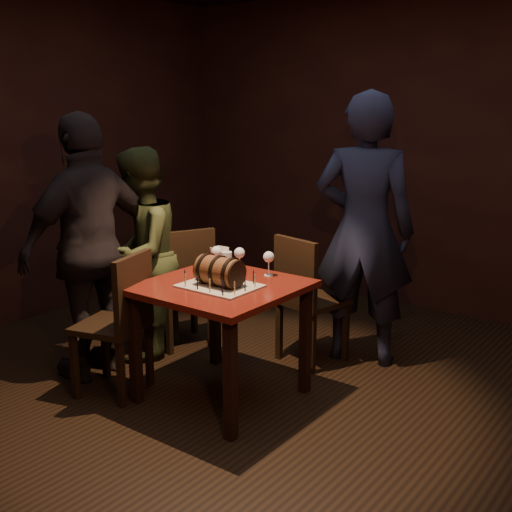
# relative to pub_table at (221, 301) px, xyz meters

# --- Properties ---
(room_shell) EXTENTS (5.04, 5.04, 2.80)m
(room_shell) POSITION_rel_pub_table_xyz_m (0.17, 0.01, 0.76)
(room_shell) COLOR black
(room_shell) RESTS_ON ground
(pub_table) EXTENTS (0.90, 0.90, 0.75)m
(pub_table) POSITION_rel_pub_table_xyz_m (0.00, 0.00, 0.00)
(pub_table) COLOR #51120D
(pub_table) RESTS_ON ground
(cake_board) EXTENTS (0.45, 0.35, 0.01)m
(cake_board) POSITION_rel_pub_table_xyz_m (0.03, -0.05, 0.12)
(cake_board) COLOR #B0A28E
(cake_board) RESTS_ON pub_table
(barrel_cake) EXTENTS (0.33, 0.19, 0.19)m
(barrel_cake) POSITION_rel_pub_table_xyz_m (0.03, -0.05, 0.21)
(barrel_cake) COLOR brown
(barrel_cake) RESTS_ON cake_board
(birthday_candles) EXTENTS (0.40, 0.30, 0.09)m
(birthday_candles) POSITION_rel_pub_table_xyz_m (0.03, -0.05, 0.16)
(birthday_candles) COLOR #DDD784
(birthday_candles) RESTS_ON cake_board
(wine_glass_left) EXTENTS (0.07, 0.07, 0.16)m
(wine_glass_left) POSITION_rel_pub_table_xyz_m (-0.24, 0.25, 0.23)
(wine_glass_left) COLOR silver
(wine_glass_left) RESTS_ON pub_table
(wine_glass_mid) EXTENTS (0.07, 0.07, 0.16)m
(wine_glass_mid) POSITION_rel_pub_table_xyz_m (-0.10, 0.31, 0.23)
(wine_glass_mid) COLOR silver
(wine_glass_mid) RESTS_ON pub_table
(wine_glass_right) EXTENTS (0.07, 0.07, 0.16)m
(wine_glass_right) POSITION_rel_pub_table_xyz_m (0.12, 0.33, 0.23)
(wine_glass_right) COLOR silver
(wine_glass_right) RESTS_ON pub_table
(pint_of_ale) EXTENTS (0.07, 0.07, 0.15)m
(pint_of_ale) POSITION_rel_pub_table_xyz_m (-0.12, 0.20, 0.18)
(pint_of_ale) COLOR silver
(pint_of_ale) RESTS_ON pub_table
(menu_card) EXTENTS (0.10, 0.05, 0.13)m
(menu_card) POSITION_rel_pub_table_xyz_m (-0.28, 0.33, 0.17)
(menu_card) COLOR white
(menu_card) RESTS_ON pub_table
(chair_back) EXTENTS (0.48, 0.48, 0.93)m
(chair_back) POSITION_rel_pub_table_xyz_m (0.12, 0.78, -0.12)
(chair_back) COLOR black
(chair_back) RESTS_ON ground
(chair_left_rear) EXTENTS (0.53, 0.53, 0.93)m
(chair_left_rear) POSITION_rel_pub_table_xyz_m (-0.77, 0.50, -0.12)
(chair_left_rear) COLOR black
(chair_left_rear) RESTS_ON ground
(chair_left_front) EXTENTS (0.49, 0.49, 0.93)m
(chair_left_front) POSITION_rel_pub_table_xyz_m (-0.53, -0.35, -0.12)
(chair_left_front) COLOR black
(chair_left_front) RESTS_ON ground
(person_back) EXTENTS (0.81, 0.65, 1.92)m
(person_back) POSITION_rel_pub_table_xyz_m (0.41, 1.08, 0.32)
(person_back) COLOR #1C2038
(person_back) RESTS_ON ground
(person_left_rear) EXTENTS (0.82, 0.91, 1.53)m
(person_left_rear) POSITION_rel_pub_table_xyz_m (-0.92, 0.19, 0.13)
(person_left_rear) COLOR #2F371B
(person_left_rear) RESTS_ON ground
(person_left_front) EXTENTS (0.49, 1.07, 1.78)m
(person_left_front) POSITION_rel_pub_table_xyz_m (-0.94, -0.23, 0.25)
(person_left_front) COLOR black
(person_left_front) RESTS_ON ground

